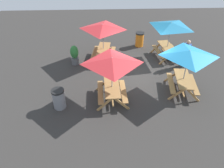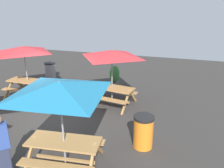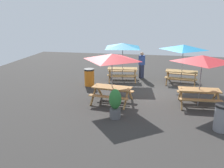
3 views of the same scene
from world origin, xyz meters
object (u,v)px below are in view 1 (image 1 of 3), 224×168
at_px(picnic_table_3, 171,28).
at_px(trash_bin_orange, 140,39).
at_px(picnic_table_1, 189,57).
at_px(picnic_table_2, 103,29).
at_px(person_standing, 186,53).
at_px(potted_plant_0, 75,55).
at_px(trash_bin_gray, 59,99).
at_px(picnic_table_0, 112,64).

xyz_separation_m(picnic_table_3, trash_bin_orange, (1.69, 1.49, -1.49)).
xyz_separation_m(picnic_table_1, trash_bin_orange, (5.20, 1.41, -1.49)).
distance_m(picnic_table_2, person_standing, 5.04).
relative_size(picnic_table_2, potted_plant_0, 1.93).
xyz_separation_m(picnic_table_2, potted_plant_0, (-0.46, 1.73, -1.36)).
xyz_separation_m(trash_bin_gray, trash_bin_orange, (6.18, -4.60, 0.00)).
xyz_separation_m(trash_bin_orange, potted_plant_0, (-2.27, 4.25, 0.14)).
xyz_separation_m(picnic_table_0, picnic_table_1, (0.51, -3.56, 0.00)).
relative_size(picnic_table_1, trash_bin_gray, 2.38).
xyz_separation_m(trash_bin_orange, person_standing, (-2.80, -2.30, 0.39)).
height_order(picnic_table_0, trash_bin_gray, picnic_table_0).
bearing_deg(potted_plant_0, trash_bin_gray, 174.82).
relative_size(picnic_table_3, person_standing, 1.68).
distance_m(picnic_table_1, picnic_table_2, 5.19).
xyz_separation_m(picnic_table_0, picnic_table_2, (3.90, 0.36, 0.00)).
bearing_deg(trash_bin_gray, person_standing, -63.89).
bearing_deg(picnic_table_2, person_standing, -93.65).
relative_size(picnic_table_1, person_standing, 1.40).
height_order(picnic_table_2, person_standing, picnic_table_2).
distance_m(picnic_table_3, person_standing, 1.76).
height_order(picnic_table_1, potted_plant_0, picnic_table_1).
distance_m(trash_bin_gray, potted_plant_0, 3.93).
bearing_deg(picnic_table_2, picnic_table_3, -80.33).
relative_size(picnic_table_1, picnic_table_3, 0.83).
bearing_deg(trash_bin_orange, potted_plant_0, 118.10).
relative_size(picnic_table_0, picnic_table_1, 1.00).
bearing_deg(picnic_table_2, potted_plant_0, 112.92).
height_order(picnic_table_3, potted_plant_0, picnic_table_3).
relative_size(picnic_table_3, trash_bin_gray, 2.86).
bearing_deg(picnic_table_3, picnic_table_2, 83.61).
distance_m(trash_bin_orange, potted_plant_0, 4.82).
xyz_separation_m(picnic_table_2, trash_bin_gray, (-4.38, 2.09, -1.49)).
bearing_deg(potted_plant_0, trash_bin_orange, -61.90).
relative_size(picnic_table_0, trash_bin_orange, 2.38).
bearing_deg(trash_bin_orange, picnic_table_3, -138.60).
xyz_separation_m(picnic_table_1, trash_bin_gray, (-0.98, 6.01, -1.49)).
xyz_separation_m(picnic_table_0, trash_bin_orange, (5.71, -2.16, -1.49)).
distance_m(picnic_table_1, picnic_table_3, 3.51).
bearing_deg(picnic_table_2, picnic_table_0, -166.71).
bearing_deg(picnic_table_0, picnic_table_1, -83.39).
xyz_separation_m(picnic_table_1, person_standing, (2.40, -0.89, -1.10)).
bearing_deg(picnic_table_0, picnic_table_2, 3.80).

